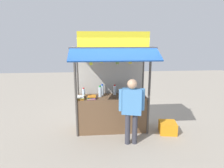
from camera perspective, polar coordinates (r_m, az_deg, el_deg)
ground_plane at (r=5.57m, az=0.00°, el=-13.21°), size 20.00×20.00×0.00m
stall_counter at (r=5.37m, az=0.00°, el=-8.63°), size 1.86×0.64×0.96m
stall_structure at (r=5.13m, az=-0.06°, el=3.11°), size 2.06×1.43×2.64m
water_bottle_mid_left at (r=5.24m, az=-8.40°, el=-2.49°), size 0.07×0.07×0.25m
water_bottle_mid_right at (r=5.35m, az=-2.91°, el=-1.75°), size 0.09×0.09×0.31m
water_bottle_back_left at (r=5.17m, az=-3.56°, el=-2.26°), size 0.09×0.09×0.31m
water_bottle_right at (r=5.36m, az=0.80°, el=-1.79°), size 0.08×0.08×0.29m
magazine_stack_rear_center at (r=5.20m, az=4.54°, el=-3.41°), size 0.22×0.29×0.08m
magazine_stack_center at (r=5.06m, az=-6.06°, el=-3.91°), size 0.24×0.26×0.07m
magazine_stack_far_left at (r=5.08m, az=-9.37°, el=-4.01°), size 0.24×0.31×0.06m
magazine_stack_back_right at (r=5.32m, az=8.16°, el=-3.08°), size 0.23×0.33×0.09m
banana_bunch_inner_right at (r=4.66m, az=5.45°, el=6.85°), size 0.10×0.10×0.27m
banana_bunch_rightmost at (r=4.59m, az=-3.07°, el=7.04°), size 0.09×0.09×0.24m
banana_bunch_inner_left at (r=4.59m, az=-6.24°, el=6.51°), size 0.10×0.10×0.29m
banana_bunch_leftmost at (r=4.62m, az=1.62°, el=6.78°), size 0.11×0.11×0.28m
vendor_person at (r=4.52m, az=5.85°, el=-6.45°), size 0.60×0.30×1.59m
plastic_crate at (r=5.52m, az=16.13°, el=-12.24°), size 0.50×0.50×0.30m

